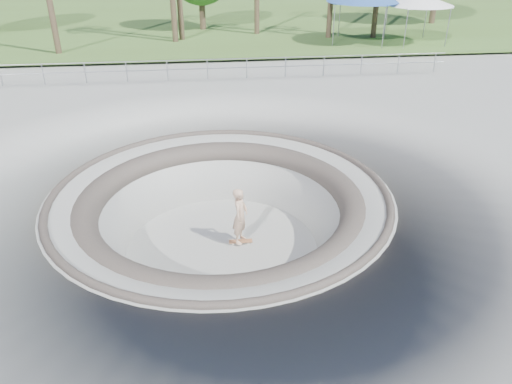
% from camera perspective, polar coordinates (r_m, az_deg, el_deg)
% --- Properties ---
extents(ground, '(180.00, 180.00, 0.00)m').
position_cam_1_polar(ground, '(15.01, -4.11, -0.18)').
color(ground, gray).
rests_on(ground, ground).
extents(skate_bowl, '(14.00, 14.00, 4.10)m').
position_cam_1_polar(skate_bowl, '(15.96, -3.89, -5.96)').
color(skate_bowl, gray).
rests_on(skate_bowl, ground).
extents(grass_strip, '(180.00, 36.00, 0.12)m').
position_cam_1_polar(grass_strip, '(47.71, -6.38, 19.78)').
color(grass_strip, '#436227').
rests_on(grass_strip, ground).
extents(distant_hills, '(103.20, 45.00, 28.60)m').
position_cam_1_polar(distant_hills, '(71.91, -3.25, 16.87)').
color(distant_hills, brown).
rests_on(distant_hills, ground).
extents(safety_railing, '(25.00, 0.06, 1.03)m').
position_cam_1_polar(safety_railing, '(26.02, -5.58, 13.80)').
color(safety_railing, gray).
rests_on(safety_railing, ground).
extents(skateboard, '(0.75, 0.22, 0.08)m').
position_cam_1_polar(skateboard, '(16.08, -1.76, -5.66)').
color(skateboard, '#9B663E').
rests_on(skateboard, ground).
extents(skater, '(0.68, 0.80, 1.87)m').
position_cam_1_polar(skater, '(15.57, -1.81, -2.75)').
color(skater, '#D2A788').
rests_on(skater, skateboard).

